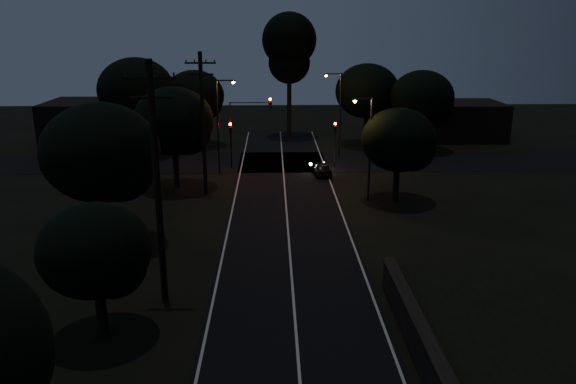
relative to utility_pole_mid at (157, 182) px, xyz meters
name	(u,v)px	position (x,y,z in m)	size (l,w,h in m)	color
road_surface	(285,196)	(6.00, 16.12, -5.73)	(60.00, 70.00, 0.03)	black
utility_pole_mid	(157,182)	(0.00, 0.00, 0.00)	(2.20, 0.30, 11.00)	black
utility_pole_far	(203,122)	(0.00, 17.00, -0.25)	(2.20, 0.30, 10.50)	black
tree_left_b	(98,253)	(-1.84, -3.09, -2.06)	(4.46, 4.46, 5.67)	black
tree_left_c	(105,155)	(-4.27, 6.87, -0.38)	(6.56, 6.56, 8.29)	black
tree_left_d	(176,123)	(-2.28, 18.88, -0.66)	(6.18, 6.18, 7.84)	black
tree_far_nw	(196,97)	(-2.78, 34.88, -0.67)	(6.18, 6.18, 7.83)	black
tree_far_w	(139,92)	(-7.74, 30.85, 0.33)	(7.32, 7.32, 9.34)	black
tree_far_ne	(370,93)	(15.24, 34.86, -0.27)	(6.69, 6.69, 8.46)	black
tree_far_e	(424,99)	(20.22, 31.87, -0.55)	(6.31, 6.31, 8.00)	black
tree_right_a	(401,142)	(14.19, 14.89, -1.36)	(5.31, 5.31, 6.75)	black
tall_pine	(289,47)	(7.00, 40.00, 4.09)	(6.00, 6.00, 13.65)	black
building_left	(96,122)	(-14.00, 37.00, -3.54)	(10.00, 8.00, 4.40)	black
building_right	(459,120)	(26.00, 38.00, -3.74)	(9.00, 7.00, 4.00)	black
signal_left	(231,136)	(1.40, 24.99, -2.90)	(0.28, 0.35, 4.10)	black
signal_right	(335,136)	(10.60, 24.99, -2.90)	(0.28, 0.35, 4.10)	black
signal_mast	(250,119)	(3.09, 24.99, -1.40)	(3.70, 0.35, 6.25)	black
streetlight_a	(220,120)	(0.69, 23.00, -1.10)	(1.66, 0.26, 8.00)	black
streetlight_b	(338,109)	(11.31, 29.00, -1.10)	(1.66, 0.26, 8.00)	black
streetlight_c	(368,142)	(11.83, 15.00, -1.39)	(1.46, 0.26, 7.50)	black
car	(321,168)	(9.20, 22.29, -5.16)	(1.36, 3.37, 1.15)	black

